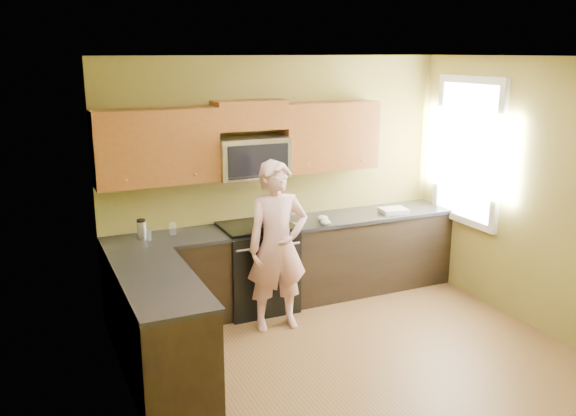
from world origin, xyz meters
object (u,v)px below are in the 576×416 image
woman (277,246)px  frying_pan (271,230)px  stove (257,267)px  butter_tub (278,227)px  travel_mug (142,238)px  microwave (252,176)px

woman → frying_pan: size_ratio=3.40×
stove → woman: woman is taller
stove → frying_pan: 0.54m
woman → frying_pan: 0.29m
butter_tub → travel_mug: (-1.41, 0.18, 0.00)m
stove → travel_mug: (-1.19, 0.11, 0.45)m
woman → butter_tub: size_ratio=14.99×
butter_tub → stove: bearing=162.0°
microwave → woman: (0.02, -0.65, -0.59)m
stove → woman: size_ratio=0.55×
microwave → frying_pan: (0.06, -0.38, -0.50)m
stove → microwave: 0.98m
frying_pan → butter_tub: frying_pan is taller
butter_tub → microwave: bearing=138.4°
frying_pan → travel_mug: size_ratio=2.59×
woman → butter_tub: (0.20, 0.45, 0.06)m
frying_pan → butter_tub: bearing=36.8°
woman → stove: bearing=96.9°
stove → butter_tub: size_ratio=8.27×
frying_pan → travel_mug: bearing=152.3°
frying_pan → stove: bearing=91.4°
woman → travel_mug: woman is taller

